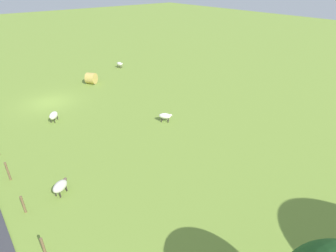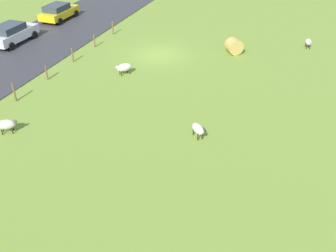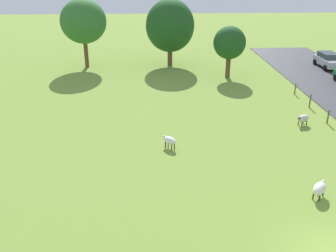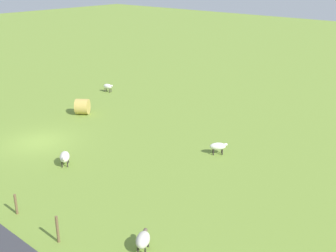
# 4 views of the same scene
# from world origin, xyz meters

# --- Properties ---
(sheep_0) EXTENTS (1.12, 0.98, 0.80)m
(sheep_0) POSITION_xyz_m (3.65, 13.30, 0.52)
(sheep_0) COLOR beige
(sheep_0) RESTS_ON ground_plane
(sheep_1) EXTENTS (1.02, 1.05, 0.77)m
(sheep_1) POSITION_xyz_m (-6.25, 10.14, 0.53)
(sheep_1) COLOR white
(sheep_1) RESTS_ON ground_plane
(sheep_2) EXTENTS (1.14, 1.20, 0.81)m
(sheep_2) POSITION_xyz_m (0.96, 4.25, 0.53)
(sheep_2) COLOR silver
(sheep_2) RESTS_ON ground_plane
(tree_0) EXTENTS (5.02, 5.02, 7.47)m
(tree_0) POSITION_xyz_m (-14.58, 31.07, 5.05)
(tree_0) COLOR brown
(tree_0) RESTS_ON ground_plane
(tree_1) EXTENTS (5.41, 5.41, 7.40)m
(tree_1) POSITION_xyz_m (-5.07, 31.23, 4.49)
(tree_1) COLOR brown
(tree_1) RESTS_ON ground_plane
(tree_2) EXTENTS (3.24, 3.24, 5.21)m
(tree_2) POSITION_xyz_m (0.64, 26.01, 3.54)
(tree_2) COLOR brown
(tree_2) RESTS_ON ground_plane
(fence_post_5) EXTENTS (0.12, 0.12, 1.07)m
(fence_post_5) POSITION_xyz_m (5.61, 13.52, 0.54)
(fence_post_5) COLOR brown
(fence_post_5) RESTS_ON ground_plane
(fence_post_6) EXTENTS (0.12, 0.12, 1.18)m
(fence_post_6) POSITION_xyz_m (5.61, 16.85, 0.59)
(fence_post_6) COLOR brown
(fence_post_6) RESTS_ON ground_plane
(fence_post_7) EXTENTS (0.12, 0.12, 1.01)m
(fence_post_7) POSITION_xyz_m (5.61, 20.17, 0.51)
(fence_post_7) COLOR brown
(fence_post_7) RESTS_ON ground_plane
(car_0) EXTENTS (2.06, 4.19, 1.62)m
(car_0) POSITION_xyz_m (12.70, 29.19, 0.90)
(car_0) COLOR #B7B7BC
(car_0) RESTS_ON road_strip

